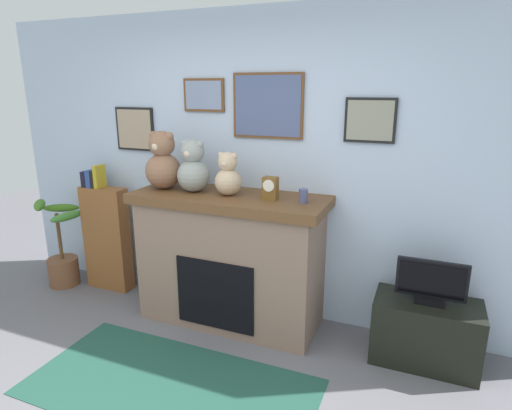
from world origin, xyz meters
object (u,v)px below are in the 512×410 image
(teddy_bear_tan, at_px, (163,163))
(teddy_bear_grey, at_px, (228,176))
(potted_plant, at_px, (62,256))
(candle_jar, at_px, (303,196))
(tv_stand, at_px, (425,332))
(mantel_clock, at_px, (270,188))
(teddy_bear_cream, at_px, (193,168))
(bookshelf, at_px, (107,236))
(fireplace, at_px, (230,258))
(television, at_px, (431,283))

(teddy_bear_tan, distance_m, teddy_bear_grey, 0.62)
(potted_plant, height_order, teddy_bear_tan, teddy_bear_tan)
(teddy_bear_tan, bearing_deg, candle_jar, 0.03)
(potted_plant, height_order, tv_stand, potted_plant)
(tv_stand, xyz_separation_m, mantel_clock, (-1.22, -0.02, 0.98))
(candle_jar, distance_m, teddy_bear_tan, 1.26)
(candle_jar, relative_size, teddy_bear_cream, 0.25)
(bookshelf, distance_m, tv_stand, 3.01)
(fireplace, height_order, teddy_bear_grey, teddy_bear_grey)
(potted_plant, relative_size, teddy_bear_tan, 1.84)
(fireplace, bearing_deg, bookshelf, 176.05)
(teddy_bear_tan, relative_size, teddy_bear_cream, 1.13)
(fireplace, xyz_separation_m, teddy_bear_tan, (-0.61, -0.02, 0.78))
(teddy_bear_tan, xyz_separation_m, teddy_bear_grey, (0.62, 0.00, -0.06))
(television, bearing_deg, bookshelf, 178.06)
(television, relative_size, teddy_bear_grey, 1.37)
(fireplace, height_order, teddy_bear_tan, teddy_bear_tan)
(potted_plant, relative_size, teddy_bear_grey, 2.58)
(teddy_bear_tan, bearing_deg, teddy_bear_grey, 0.02)
(bookshelf, xyz_separation_m, mantel_clock, (1.78, -0.12, 0.67))
(mantel_clock, bearing_deg, tv_stand, 0.78)
(fireplace, height_order, potted_plant, fireplace)
(bookshelf, distance_m, teddy_bear_cream, 1.35)
(potted_plant, xyz_separation_m, candle_jar, (2.53, 0.02, 0.87))
(television, height_order, teddy_bear_cream, teddy_bear_cream)
(mantel_clock, bearing_deg, fireplace, 177.01)
(potted_plant, relative_size, candle_jar, 8.29)
(candle_jar, bearing_deg, teddy_bear_cream, -179.97)
(teddy_bear_tan, bearing_deg, television, 0.38)
(tv_stand, relative_size, television, 1.55)
(fireplace, relative_size, potted_plant, 1.79)
(tv_stand, relative_size, teddy_bear_grey, 2.11)
(teddy_bear_grey, bearing_deg, teddy_bear_tan, -179.98)
(potted_plant, distance_m, tv_stand, 3.48)
(teddy_bear_tan, relative_size, teddy_bear_grey, 1.40)
(candle_jar, height_order, teddy_bear_cream, teddy_bear_cream)
(tv_stand, xyz_separation_m, teddy_bear_cream, (-1.90, -0.02, 1.09))
(potted_plant, distance_m, mantel_clock, 2.43)
(tv_stand, relative_size, candle_jar, 6.80)
(television, distance_m, mantel_clock, 1.35)
(television, bearing_deg, tv_stand, 90.00)
(teddy_bear_tan, bearing_deg, potted_plant, -179.06)
(candle_jar, xyz_separation_m, teddy_bear_tan, (-1.24, -0.00, 0.17))
(fireplace, height_order, teddy_bear_cream, teddy_bear_cream)
(fireplace, distance_m, bookshelf, 1.42)
(television, distance_m, teddy_bear_tan, 2.31)
(mantel_clock, relative_size, teddy_bear_tan, 0.36)
(potted_plant, bearing_deg, tv_stand, 0.61)
(teddy_bear_tan, distance_m, teddy_bear_cream, 0.30)
(candle_jar, bearing_deg, teddy_bear_tan, -179.97)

